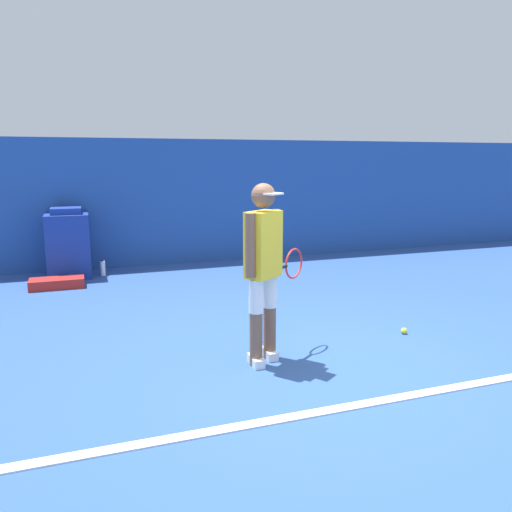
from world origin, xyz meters
name	(u,v)px	position (x,y,z in m)	size (l,w,h in m)	color
ground_plane	(322,370)	(0.00, 0.00, 0.00)	(24.00, 24.00, 0.00)	#2D5193
back_wall	(196,202)	(0.00, 5.17, 1.12)	(24.00, 0.10, 2.23)	#234C99
court_baseline	(362,404)	(0.00, -0.69, 0.01)	(21.60, 0.10, 0.01)	white
tennis_player	(264,265)	(-0.43, 0.38, 0.93)	(0.78, 0.59, 1.67)	brown
tennis_ball	(404,331)	(1.28, 0.57, 0.03)	(0.07, 0.07, 0.07)	#D1E533
covered_chair	(68,244)	(-2.22, 4.70, 0.54)	(0.66, 0.75, 1.13)	navy
equipment_bag	(57,283)	(-2.40, 3.96, 0.07)	(0.77, 0.36, 0.14)	#B2231E
water_bottle	(103,268)	(-1.72, 4.57, 0.12)	(0.09, 0.09, 0.26)	white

